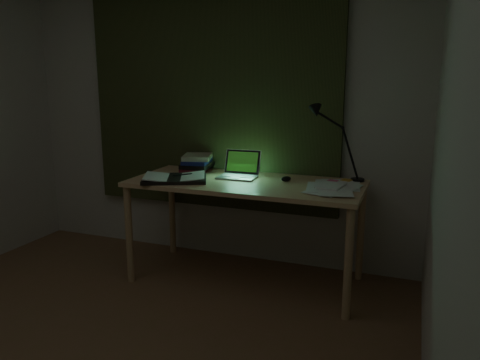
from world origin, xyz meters
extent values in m
cube|color=beige|center=(0.00, 2.00, 1.25)|extent=(3.50, 0.00, 2.50)
cube|color=beige|center=(1.75, 0.00, 1.25)|extent=(0.00, 4.00, 2.50)
cube|color=#2B3219|center=(0.00, 1.96, 1.45)|extent=(2.20, 0.06, 2.00)
ellipsoid|color=black|center=(0.75, 1.65, 0.80)|extent=(0.08, 0.11, 0.04)
cube|color=gold|center=(1.17, 1.79, 0.79)|extent=(0.09, 0.09, 0.02)
cube|color=#F8608B|center=(1.08, 1.73, 0.79)|extent=(0.08, 0.08, 0.01)
camera|label=1|loc=(1.63, -1.64, 1.53)|focal=35.00mm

